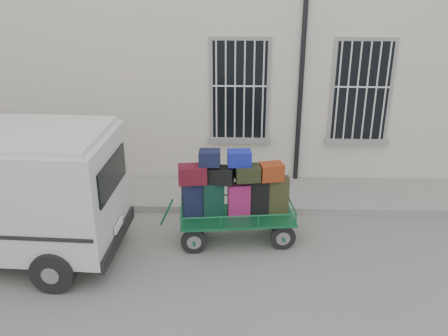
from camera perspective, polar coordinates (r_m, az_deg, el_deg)
name	(u,v)px	position (r m, az deg, el deg)	size (l,w,h in m)	color
ground	(259,249)	(9.41, 4.03, -9.19)	(80.00, 80.00, 0.00)	slate
building	(256,39)	(13.61, 3.62, 14.47)	(24.00, 5.15, 6.00)	beige
sidewalk	(256,193)	(11.30, 3.68, -2.92)	(24.00, 1.70, 0.15)	gray
luggage_cart	(234,196)	(9.19, 1.18, -3.18)	(2.53, 1.20, 1.84)	black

